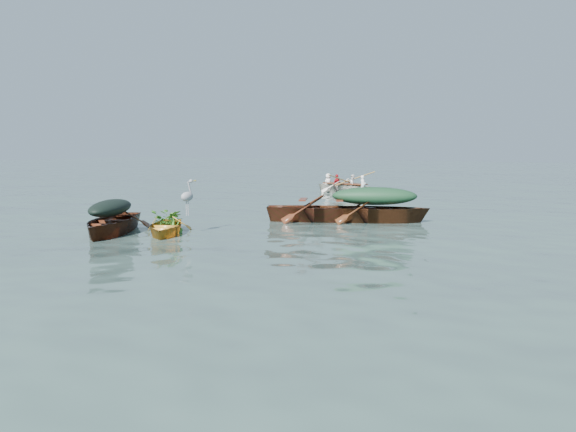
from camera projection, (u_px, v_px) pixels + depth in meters
The scene contains 13 objects.
ground at pixel (221, 249), 12.08m from camera, with size 140.00×140.00×0.00m, color #384E49.
yellow_dinghy at pixel (166, 234), 14.04m from camera, with size 1.16×2.68×0.69m, color #C38C26.
dark_covered_boat at pixel (112, 234), 14.10m from camera, with size 1.43×3.85×0.97m, color #512812.
green_tarp_boat at pixel (374, 222), 16.25m from camera, with size 1.38×4.43×1.04m, color #572A14.
open_wooden_boat at pixel (321, 221), 16.42m from camera, with size 1.38×4.42×1.04m, color #502014.
rowed_boat at pixel (345, 193), 25.94m from camera, with size 1.18×3.92×0.91m, color white.
dark_tarp_cover at pixel (110, 207), 14.01m from camera, with size 0.79×2.12×0.40m, color black.
green_tarp_cover at pixel (374, 195), 16.16m from camera, with size 0.76×2.43×0.52m, color #183B21.
thwart_benches at pixel (321, 203), 16.35m from camera, with size 0.83×2.21×0.04m, color #491C11, non-canonical shape.
heron at pixel (187, 202), 14.02m from camera, with size 0.28×0.40×0.92m, color gray, non-canonical shape.
dinghy_weeds at pixel (169, 206), 14.51m from camera, with size 0.70×0.90×0.60m, color #376D1C.
rowers at pixel (345, 175), 25.83m from camera, with size 1.06×2.74×0.76m, color white.
oars at pixel (345, 183), 25.88m from camera, with size 2.60×0.60×0.06m, color #A17B3D, non-canonical shape.
Camera 1 is at (7.23, -9.55, 2.22)m, focal length 35.00 mm.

